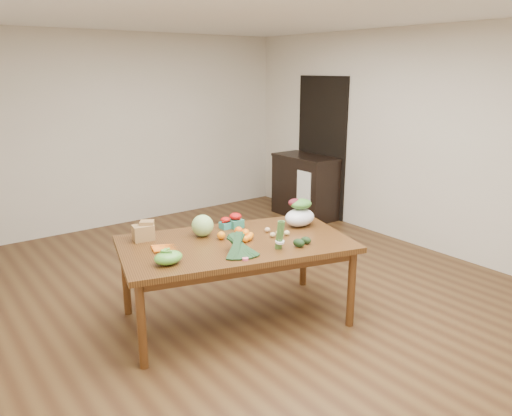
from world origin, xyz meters
TOP-DOWN VIEW (x-y plane):
  - floor at (0.00, 0.00)m, footprint 6.00×6.00m
  - ceiling at (0.00, 0.00)m, footprint 5.00×6.00m
  - room_walls at (0.00, 0.00)m, footprint 5.02×6.02m
  - dining_table at (-0.50, -0.43)m, footprint 2.19×1.58m
  - doorway_dark at (2.48, 1.60)m, footprint 0.02×1.00m
  - cabinet at (2.22, 1.66)m, footprint 0.52×1.02m
  - dish_towel at (1.96, 1.40)m, footprint 0.02×0.28m
  - paper_bag at (-1.12, 0.08)m, footprint 0.28×0.25m
  - cabbage at (-0.65, -0.13)m, footprint 0.20×0.20m
  - strawberry_basket_a at (-0.36, -0.07)m, footprint 0.12×0.12m
  - strawberry_basket_b at (-0.27, -0.10)m, footprint 0.15×0.15m
  - orange_a at (-0.57, -0.31)m, footprint 0.07×0.07m
  - orange_b at (-0.37, -0.30)m, footprint 0.08×0.08m
  - orange_c at (-0.34, -0.37)m, footprint 0.07×0.07m
  - mandarin_cluster at (-0.40, -0.45)m, footprint 0.22×0.22m
  - carrots at (-1.07, -0.24)m, footprint 0.26×0.24m
  - snap_pea_bag at (-1.20, -0.55)m, footprint 0.23×0.17m
  - kale_bunch at (-0.66, -0.74)m, footprint 0.42×0.47m
  - asparagus_bundle at (-0.31, -0.81)m, footprint 0.11×0.13m
  - potato_a at (-0.17, -0.54)m, footprint 0.05×0.05m
  - potato_b at (-0.10, -0.58)m, footprint 0.05×0.04m
  - potato_c at (-0.09, -0.52)m, footprint 0.05×0.04m
  - potato_d at (-0.11, -0.40)m, footprint 0.05×0.05m
  - potato_e at (-0.03, -0.57)m, footprint 0.06×0.05m
  - avocado_a at (-0.14, -0.86)m, footprint 0.10×0.12m
  - avocado_b at (-0.04, -0.84)m, footprint 0.09×0.11m
  - salad_bag at (0.25, -0.43)m, footprint 0.36×0.31m

SIDE VIEW (x-z plane):
  - floor at x=0.00m, z-range 0.00..0.00m
  - dining_table at x=-0.50m, z-range 0.00..0.75m
  - cabinet at x=2.22m, z-range 0.00..0.94m
  - dish_towel at x=1.96m, z-range 0.33..0.78m
  - carrots at x=-1.07m, z-range 0.75..0.78m
  - potato_b at x=-0.10m, z-range 0.75..0.79m
  - potato_c at x=-0.09m, z-range 0.75..0.79m
  - potato_d at x=-0.11m, z-range 0.75..0.80m
  - potato_a at x=-0.17m, z-range 0.75..0.80m
  - potato_e at x=-0.03m, z-range 0.75..0.80m
  - avocado_b at x=-0.04m, z-range 0.75..0.81m
  - orange_c at x=-0.34m, z-range 0.75..0.82m
  - avocado_a at x=-0.14m, z-range 0.75..0.82m
  - orange_a at x=-0.57m, z-range 0.75..0.82m
  - orange_b at x=-0.37m, z-range 0.75..0.83m
  - strawberry_basket_a at x=-0.36m, z-range 0.75..0.84m
  - mandarin_cluster at x=-0.40m, z-range 0.75..0.84m
  - snap_pea_bag at x=-1.20m, z-range 0.75..0.85m
  - strawberry_basket_b at x=-0.27m, z-range 0.75..0.86m
  - kale_bunch at x=-0.66m, z-range 0.75..0.91m
  - paper_bag at x=-1.12m, z-range 0.75..0.92m
  - cabbage at x=-0.65m, z-range 0.75..0.95m
  - salad_bag at x=0.25m, z-range 0.75..0.99m
  - asparagus_bundle at x=-0.31m, z-range 0.75..1.00m
  - doorway_dark at x=2.48m, z-range 0.00..2.10m
  - room_walls at x=0.00m, z-range 0.00..2.70m
  - ceiling at x=0.00m, z-range 2.69..2.71m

